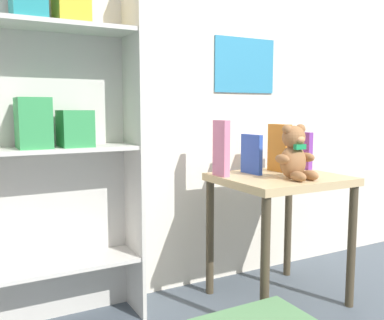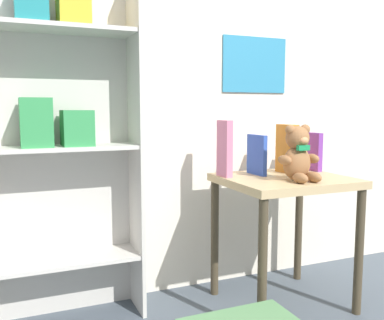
% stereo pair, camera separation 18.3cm
% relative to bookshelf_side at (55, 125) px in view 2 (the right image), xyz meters
% --- Properties ---
extents(wall_back, '(4.80, 0.07, 2.50)m').
position_rel_bookshelf_side_xyz_m(wall_back, '(0.89, 0.13, 0.37)').
color(wall_back, silver).
rests_on(wall_back, ground_plane).
extents(bookshelf_side, '(0.70, 0.24, 1.56)m').
position_rel_bookshelf_side_xyz_m(bookshelf_side, '(0.00, 0.00, 0.00)').
color(bookshelf_side, beige).
rests_on(bookshelf_side, ground_plane).
extents(display_table, '(0.58, 0.51, 0.63)m').
position_rel_bookshelf_side_xyz_m(display_table, '(1.01, -0.27, -0.35)').
color(display_table, tan).
rests_on(display_table, ground_plane).
extents(teddy_bear, '(0.19, 0.17, 0.25)m').
position_rel_bookshelf_side_xyz_m(teddy_bear, '(1.00, -0.37, -0.14)').
color(teddy_bear, '#99663D').
rests_on(teddy_bear, display_table).
extents(book_standing_pink, '(0.04, 0.10, 0.27)m').
position_rel_bookshelf_side_xyz_m(book_standing_pink, '(0.75, -0.14, -0.12)').
color(book_standing_pink, '#D17093').
rests_on(book_standing_pink, display_table).
extents(book_standing_blue, '(0.03, 0.15, 0.19)m').
position_rel_bookshelf_side_xyz_m(book_standing_blue, '(0.92, -0.15, -0.15)').
color(book_standing_blue, '#2D51B7').
rests_on(book_standing_blue, display_table).
extents(book_standing_orange, '(0.04, 0.14, 0.24)m').
position_rel_bookshelf_side_xyz_m(book_standing_orange, '(1.09, -0.15, -0.13)').
color(book_standing_orange, orange).
rests_on(book_standing_orange, display_table).
extents(book_standing_purple, '(0.03, 0.12, 0.20)m').
position_rel_bookshelf_side_xyz_m(book_standing_purple, '(1.26, -0.14, -0.15)').
color(book_standing_purple, purple).
rests_on(book_standing_purple, display_table).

